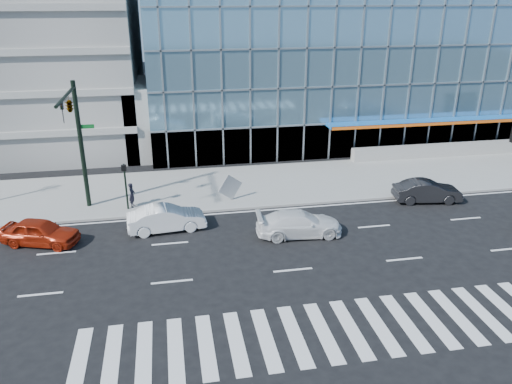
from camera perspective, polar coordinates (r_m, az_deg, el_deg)
ground at (r=28.78m, az=2.25°, el=-4.90°), size 160.00×160.00×0.00m
sidewalk at (r=35.93m, az=-0.52°, el=0.86°), size 120.00×8.00×0.15m
theatre_building at (r=55.01m, az=11.08°, el=15.77°), size 42.00×26.00×15.00m
parking_garage at (r=53.08m, az=-27.19°, el=16.39°), size 24.00×24.00×20.00m
ramp_block at (r=44.18m, az=-10.61°, el=8.47°), size 6.00×8.00×6.00m
traffic_signal at (r=30.83m, az=-20.14°, el=7.82°), size 1.14×5.74×8.00m
ped_signal_post at (r=31.99m, az=-14.73°, el=1.37°), size 0.30×0.33×3.00m
white_suv at (r=28.53m, az=4.95°, el=-3.62°), size 5.01×2.26×1.42m
white_sedan at (r=29.46m, az=-10.19°, el=-2.98°), size 4.63×1.99×1.48m
dark_sedan at (r=34.86m, az=18.98°, el=0.08°), size 4.56×2.13×1.45m
red_sedan at (r=29.89m, az=-23.45°, el=-4.23°), size 4.54×2.96×1.44m
pedestrian at (r=32.74m, az=-13.99°, el=-0.33°), size 0.47×0.63×1.59m
tilted_panel at (r=32.77m, az=-2.96°, el=0.55°), size 1.71×0.74×1.82m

